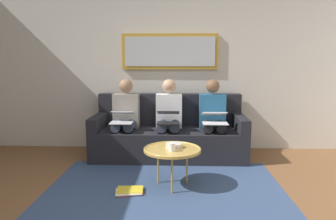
{
  "coord_description": "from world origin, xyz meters",
  "views": [
    {
      "loc": [
        -0.15,
        2.49,
        1.39
      ],
      "look_at": [
        0.0,
        -1.7,
        0.75
      ],
      "focal_mm": 33.72,
      "sensor_mm": 36.0,
      "label": 1
    }
  ],
  "objects_px": {
    "couch": "(169,135)",
    "laptop_black": "(168,117)",
    "framed_mirror": "(170,52)",
    "magazine_stack": "(130,191)",
    "coffee_table": "(172,150)",
    "laptop_white": "(215,118)",
    "bowl": "(174,146)",
    "cup": "(172,147)",
    "person_middle": "(169,116)",
    "laptop_silver": "(122,117)",
    "person_left": "(213,116)",
    "person_right": "(125,116)"
  },
  "relations": [
    {
      "from": "couch",
      "to": "laptop_black",
      "type": "relative_size",
      "value": 5.75
    },
    {
      "from": "framed_mirror",
      "to": "magazine_stack",
      "type": "relative_size",
      "value": 4.6
    },
    {
      "from": "coffee_table",
      "to": "laptop_white",
      "type": "xyz_separation_m",
      "value": [
        -0.56,
        -0.91,
        0.2
      ]
    },
    {
      "from": "laptop_black",
      "to": "couch",
      "type": "bearing_deg",
      "value": -90.0
    },
    {
      "from": "magazine_stack",
      "to": "couch",
      "type": "bearing_deg",
      "value": -104.92
    },
    {
      "from": "coffee_table",
      "to": "bowl",
      "type": "distance_m",
      "value": 0.06
    },
    {
      "from": "laptop_white",
      "to": "magazine_stack",
      "type": "bearing_deg",
      "value": 47.39
    },
    {
      "from": "bowl",
      "to": "cup",
      "type": "bearing_deg",
      "value": 83.57
    },
    {
      "from": "laptop_black",
      "to": "magazine_stack",
      "type": "distance_m",
      "value": 1.32
    },
    {
      "from": "laptop_white",
      "to": "person_middle",
      "type": "distance_m",
      "value": 0.68
    },
    {
      "from": "bowl",
      "to": "laptop_white",
      "type": "xyz_separation_m",
      "value": [
        -0.55,
        -0.86,
        0.16
      ]
    },
    {
      "from": "person_middle",
      "to": "laptop_silver",
      "type": "relative_size",
      "value": 3.06
    },
    {
      "from": "person_left",
      "to": "laptop_black",
      "type": "distance_m",
      "value": 0.68
    },
    {
      "from": "framed_mirror",
      "to": "bowl",
      "type": "bearing_deg",
      "value": 93.36
    },
    {
      "from": "coffee_table",
      "to": "cup",
      "type": "xyz_separation_m",
      "value": [
        0.0,
        0.1,
        0.06
      ]
    },
    {
      "from": "framed_mirror",
      "to": "person_right",
      "type": "bearing_deg",
      "value": 35.53
    },
    {
      "from": "coffee_table",
      "to": "person_middle",
      "type": "bearing_deg",
      "value": -86.2
    },
    {
      "from": "cup",
      "to": "person_right",
      "type": "bearing_deg",
      "value": -60.19
    },
    {
      "from": "couch",
      "to": "laptop_white",
      "type": "relative_size",
      "value": 6.22
    },
    {
      "from": "cup",
      "to": "person_middle",
      "type": "xyz_separation_m",
      "value": [
        0.08,
        -1.25,
        0.13
      ]
    },
    {
      "from": "person_right",
      "to": "person_left",
      "type": "bearing_deg",
      "value": 180.0
    },
    {
      "from": "person_left",
      "to": "laptop_white",
      "type": "bearing_deg",
      "value": 90.0
    },
    {
      "from": "laptop_white",
      "to": "person_right",
      "type": "relative_size",
      "value": 0.31
    },
    {
      "from": "cup",
      "to": "person_middle",
      "type": "relative_size",
      "value": 0.08
    },
    {
      "from": "person_left",
      "to": "magazine_stack",
      "type": "bearing_deg",
      "value": 52.91
    },
    {
      "from": "cup",
      "to": "couch",
      "type": "bearing_deg",
      "value": -86.73
    },
    {
      "from": "framed_mirror",
      "to": "laptop_black",
      "type": "bearing_deg",
      "value": 90.0
    },
    {
      "from": "coffee_table",
      "to": "bowl",
      "type": "bearing_deg",
      "value": -108.18
    },
    {
      "from": "framed_mirror",
      "to": "laptop_silver",
      "type": "distance_m",
      "value": 1.32
    },
    {
      "from": "laptop_white",
      "to": "laptop_black",
      "type": "relative_size",
      "value": 0.92
    },
    {
      "from": "framed_mirror",
      "to": "person_right",
      "type": "distance_m",
      "value": 1.23
    },
    {
      "from": "coffee_table",
      "to": "laptop_silver",
      "type": "relative_size",
      "value": 1.71
    },
    {
      "from": "framed_mirror",
      "to": "laptop_black",
      "type": "xyz_separation_m",
      "value": [
        0.0,
        0.69,
        -0.92
      ]
    },
    {
      "from": "couch",
      "to": "person_left",
      "type": "relative_size",
      "value": 1.93
    },
    {
      "from": "bowl",
      "to": "laptop_black",
      "type": "xyz_separation_m",
      "value": [
        0.09,
        -0.87,
        0.17
      ]
    },
    {
      "from": "person_middle",
      "to": "bowl",
      "type": "bearing_deg",
      "value": 94.74
    },
    {
      "from": "couch",
      "to": "magazine_stack",
      "type": "bearing_deg",
      "value": 75.08
    },
    {
      "from": "cup",
      "to": "bowl",
      "type": "bearing_deg",
      "value": -96.43
    },
    {
      "from": "laptop_white",
      "to": "person_middle",
      "type": "height_order",
      "value": "person_middle"
    },
    {
      "from": "person_middle",
      "to": "laptop_black",
      "type": "relative_size",
      "value": 2.98
    },
    {
      "from": "person_left",
      "to": "bowl",
      "type": "bearing_deg",
      "value": 63.56
    },
    {
      "from": "cup",
      "to": "framed_mirror",
      "type": "bearing_deg",
      "value": -87.48
    },
    {
      "from": "couch",
      "to": "magazine_stack",
      "type": "xyz_separation_m",
      "value": [
        0.38,
        1.41,
        -0.29
      ]
    },
    {
      "from": "bowl",
      "to": "magazine_stack",
      "type": "xyz_separation_m",
      "value": [
        0.47,
        0.24,
        -0.44
      ]
    },
    {
      "from": "couch",
      "to": "laptop_white",
      "type": "height_order",
      "value": "couch"
    },
    {
      "from": "magazine_stack",
      "to": "person_middle",
      "type": "bearing_deg",
      "value": -105.65
    },
    {
      "from": "couch",
      "to": "laptop_black",
      "type": "xyz_separation_m",
      "value": [
        0.0,
        0.3,
        0.32
      ]
    },
    {
      "from": "framed_mirror",
      "to": "person_left",
      "type": "xyz_separation_m",
      "value": [
        -0.64,
        0.46,
        -0.94
      ]
    },
    {
      "from": "person_middle",
      "to": "laptop_silver",
      "type": "xyz_separation_m",
      "value": [
        0.64,
        0.24,
        0.02
      ]
    },
    {
      "from": "laptop_silver",
      "to": "cup",
      "type": "bearing_deg",
      "value": 125.29
    }
  ]
}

